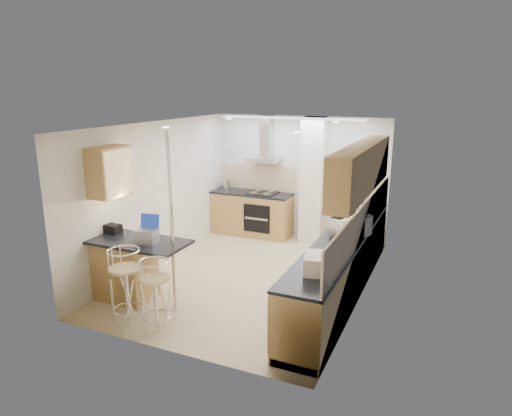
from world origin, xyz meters
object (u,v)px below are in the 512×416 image
at_px(microwave, 351,227).
at_px(bread_bin, 318,264).
at_px(laptop, 146,236).
at_px(bar_stool_near, 126,288).
at_px(bar_stool_end, 156,297).

distance_m(microwave, bread_bin, 1.48).
bearing_deg(laptop, bar_stool_near, -90.58).
distance_m(bar_stool_near, bread_bin, 2.50).
bearing_deg(bar_stool_near, microwave, 43.00).
height_order(microwave, laptop, microwave).
bearing_deg(microwave, laptop, 140.48).
height_order(laptop, bar_stool_end, laptop).
bearing_deg(laptop, bread_bin, -9.43).
bearing_deg(bar_stool_near, bar_stool_end, 3.75).
bearing_deg(microwave, bar_stool_end, 156.37).
relative_size(microwave, bread_bin, 1.38).
relative_size(laptop, bread_bin, 0.71).
xyz_separation_m(microwave, bar_stool_end, (-1.98, -2.09, -0.58)).
bearing_deg(bar_stool_end, laptop, 86.65).
bearing_deg(bread_bin, bar_stool_end, -175.08).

